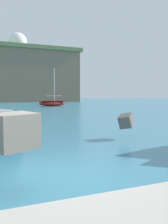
% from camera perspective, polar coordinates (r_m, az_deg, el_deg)
% --- Properties ---
extents(ground_plane, '(400.00, 400.00, 0.00)m').
position_cam_1_polar(ground_plane, '(5.84, -9.49, -14.45)').
color(ground_plane, teal).
extents(boat_mid_left, '(5.13, 2.28, 6.82)m').
position_cam_1_polar(boat_mid_left, '(46.84, -7.02, 1.98)').
color(boat_mid_left, maroon).
rests_on(boat_mid_left, ground).
extents(radar_dome, '(7.04, 7.04, 9.07)m').
position_cam_1_polar(radar_dome, '(105.58, -14.51, 14.49)').
color(radar_dome, silver).
rests_on(radar_dome, headland_bluff).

